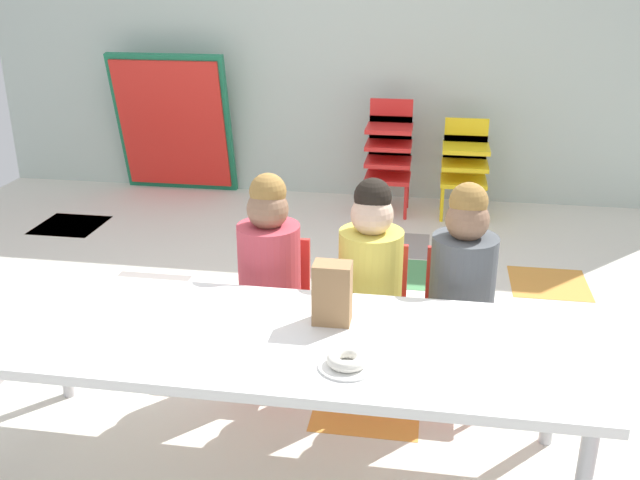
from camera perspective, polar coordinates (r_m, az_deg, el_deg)
name	(u,v)px	position (r m, az deg, el deg)	size (l,w,h in m)	color
ground_plane	(283,344)	(3.46, -2.95, -8.31)	(5.56, 4.83, 0.02)	silver
back_wall	(350,18)	(5.39, 2.38, 17.34)	(5.56, 0.10, 2.64)	#B2C1B7
craft_table	(276,345)	(2.43, -3.53, -8.40)	(2.10, 0.71, 0.54)	white
seated_child_near_camera	(270,260)	(2.95, -4.06, -1.60)	(0.32, 0.32, 0.92)	red
seated_child_middle_seat	(371,266)	(2.88, 4.09, -2.13)	(0.32, 0.31, 0.92)	red
seated_child_far_right	(463,272)	(2.88, 11.40, -2.56)	(0.32, 0.31, 0.92)	red
kid_chair_red_stack	(389,150)	(5.11, 5.56, 7.22)	(0.32, 0.30, 0.80)	red
kid_chair_yellow_stack	(465,161)	(5.12, 11.53, 6.21)	(0.32, 0.30, 0.68)	yellow
folded_activity_table	(173,124)	(5.63, -11.68, 9.07)	(0.90, 0.29, 1.09)	#19724C
paper_bag_brown	(332,293)	(2.43, 0.99, -4.28)	(0.13, 0.09, 0.22)	#9E754C
paper_plate_near_edge	(347,366)	(2.23, 2.16, -10.04)	(0.18, 0.18, 0.01)	white
donut_powdered_on_plate	(347,359)	(2.21, 2.17, -9.54)	(0.13, 0.13, 0.04)	white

